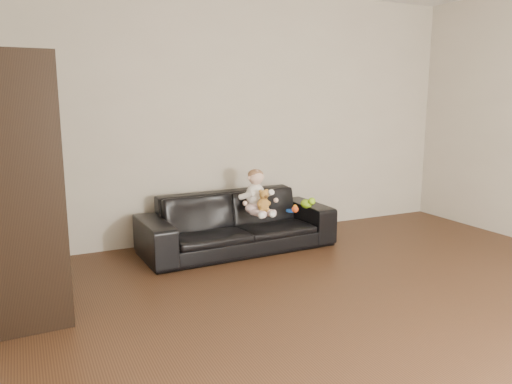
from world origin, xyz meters
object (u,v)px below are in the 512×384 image
toy_blue_disc (291,211)px  sofa (237,222)px  teddy_bear (264,201)px  cabinet (24,190)px  toy_green (306,204)px  toy_rattle (295,209)px  baby (257,195)px

toy_blue_disc → sofa: bearing=164.6°
teddy_bear → toy_blue_disc: 0.40m
cabinet → toy_green: (2.63, 0.74, -0.48)m
teddy_bear → toy_rattle: 0.39m
sofa → baby: (0.16, -0.10, 0.28)m
sofa → toy_rattle: 0.59m
toy_blue_disc → cabinet: bearing=-164.4°
cabinet → teddy_bear: bearing=13.5°
toy_green → baby: bearing=-178.3°
sofa → toy_blue_disc: 0.56m
cabinet → teddy_bear: 2.17m
toy_rattle → sofa: bearing=158.8°
toy_rattle → toy_blue_disc: size_ratio=0.62×
cabinet → toy_green: 2.77m
toy_green → toy_blue_disc: 0.22m
teddy_bear → toy_rattle: size_ratio=3.10×
sofa → toy_green: sofa is taller
sofa → toy_rattle: size_ratio=27.16×
baby → toy_blue_disc: bearing=-26.5°
toy_green → sofa: bearing=173.3°
baby → toy_rattle: size_ratio=6.35×
sofa → baby: size_ratio=4.28×
cabinet → teddy_bear: size_ratio=8.21×
sofa → toy_green: bearing=-9.0°
toy_blue_disc → baby: bearing=173.4°
sofa → teddy_bear: teddy_bear is taller
toy_rattle → toy_blue_disc: bearing=95.3°
teddy_bear → toy_blue_disc: teddy_bear is taller
sofa → cabinet: cabinet is taller
cabinet → baby: (2.05, 0.72, -0.33)m
toy_green → toy_blue_disc: bearing=-163.9°
sofa → toy_green: (0.74, -0.09, 0.14)m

